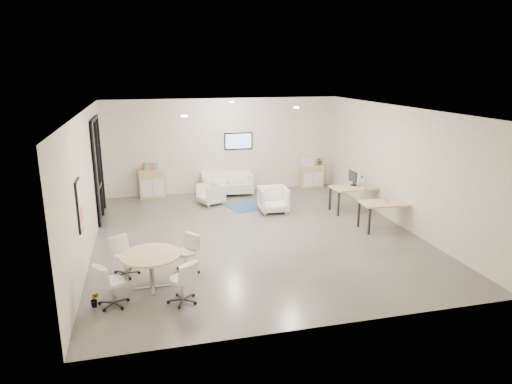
{
  "coord_description": "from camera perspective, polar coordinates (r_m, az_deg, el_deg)",
  "views": [
    {
      "loc": [
        -2.68,
        -10.76,
        4.14
      ],
      "look_at": [
        0.11,
        0.4,
        1.03
      ],
      "focal_mm": 32.0,
      "sensor_mm": 36.0,
      "label": 1
    }
  ],
  "objects": [
    {
      "name": "artwork",
      "position": [
        9.61,
        -21.21,
        -1.59
      ],
      "size": [
        0.05,
        0.54,
        1.04
      ],
      "color": "black",
      "rests_on": "room_shell"
    },
    {
      "name": "ceiling_spots",
      "position": [
        11.9,
        -1.98,
        10.49
      ],
      "size": [
        3.14,
        4.14,
        0.03
      ],
      "color": "#FFEAC6",
      "rests_on": "room_shell"
    },
    {
      "name": "loveseat",
      "position": [
        15.54,
        -3.62,
        0.98
      ],
      "size": [
        1.78,
        1.0,
        0.64
      ],
      "rotation": [
        0.0,
        0.0,
        -0.09
      ],
      "color": "white",
      "rests_on": "room_shell"
    },
    {
      "name": "armchair_left",
      "position": [
        14.45,
        -5.7,
        -0.13
      ],
      "size": [
        0.88,
        0.9,
        0.71
      ],
      "primitive_type": "imported",
      "rotation": [
        0.0,
        0.0,
        -1.15
      ],
      "color": "white",
      "rests_on": "room_shell"
    },
    {
      "name": "cup",
      "position": [
        12.57,
        15.94,
        -0.9
      ],
      "size": [
        0.13,
        0.11,
        0.12
      ],
      "primitive_type": "imported",
      "rotation": [
        0.0,
        0.0,
        -0.17
      ],
      "color": "white",
      "rests_on": "desk_front"
    },
    {
      "name": "printer",
      "position": [
        16.38,
        6.4,
        3.84
      ],
      "size": [
        0.46,
        0.39,
        0.31
      ],
      "rotation": [
        0.0,
        0.0,
        0.06
      ],
      "color": "white",
      "rests_on": "sideboard_right"
    },
    {
      "name": "armchair_right",
      "position": [
        13.56,
        2.17,
        -0.8
      ],
      "size": [
        0.85,
        0.8,
        0.84
      ],
      "primitive_type": "imported",
      "rotation": [
        0.0,
        0.0,
        -0.05
      ],
      "color": "white",
      "rests_on": "room_shell"
    },
    {
      "name": "desk_front",
      "position": [
        12.56,
        16.08,
        -1.58
      ],
      "size": [
        1.46,
        0.81,
        0.73
      ],
      "rotation": [
        0.0,
        0.0,
        -0.07
      ],
      "color": "tan",
      "rests_on": "room_shell"
    },
    {
      "name": "wall_tv",
      "position": [
        15.74,
        -2.22,
        6.38
      ],
      "size": [
        0.98,
        0.06,
        0.58
      ],
      "color": "black",
      "rests_on": "room_shell"
    },
    {
      "name": "round_table",
      "position": [
        9.08,
        -13.0,
        -8.05
      ],
      "size": [
        1.17,
        1.17,
        0.71
      ],
      "color": "tan",
      "rests_on": "room_shell"
    },
    {
      "name": "plant_floor",
      "position": [
        8.92,
        -19.47,
        -13.01
      ],
      "size": [
        0.2,
        0.31,
        0.13
      ],
      "primitive_type": "imported",
      "rotation": [
        0.0,
        0.0,
        -0.15
      ],
      "color": "#3F7F3F",
      "rests_on": "room_shell"
    },
    {
      "name": "sideboard_right",
      "position": [
        16.55,
        6.95,
        1.98
      ],
      "size": [
        0.82,
        0.4,
        0.82
      ],
      "color": "tan",
      "rests_on": "room_shell"
    },
    {
      "name": "sideboard_left",
      "position": [
        15.46,
        -12.83,
        1.02
      ],
      "size": [
        0.84,
        0.44,
        0.95
      ],
      "color": "tan",
      "rests_on": "room_shell"
    },
    {
      "name": "glass_door",
      "position": [
        13.59,
        -19.15,
        3.09
      ],
      "size": [
        0.09,
        1.9,
        2.85
      ],
      "color": "black",
      "rests_on": "room_shell"
    },
    {
      "name": "room_shell",
      "position": [
        11.38,
        -0.05,
        2.23
      ],
      "size": [
        9.6,
        10.6,
        4.8
      ],
      "color": "#56534E",
      "rests_on": "ground"
    },
    {
      "name": "books",
      "position": [
        15.34,
        -13.12,
        3.14
      ],
      "size": [
        0.49,
        0.14,
        0.22
      ],
      "color": "red",
      "rests_on": "sideboard_left"
    },
    {
      "name": "monitor",
      "position": [
        13.92,
        12.02,
        1.74
      ],
      "size": [
        0.2,
        0.5,
        0.44
      ],
      "color": "black",
      "rests_on": "desk_rear"
    },
    {
      "name": "plant_cabinet",
      "position": [
        16.53,
        8.03,
        3.78
      ],
      "size": [
        0.32,
        0.34,
        0.23
      ],
      "primitive_type": "imported",
      "rotation": [
        0.0,
        0.0,
        0.24
      ],
      "color": "#3F7F3F",
      "rests_on": "sideboard_right"
    },
    {
      "name": "meeting_chairs",
      "position": [
        9.16,
        -12.92,
        -9.3
      ],
      "size": [
        2.22,
        2.22,
        0.82
      ],
      "color": "white",
      "rests_on": "room_shell"
    },
    {
      "name": "desk_rear",
      "position": [
        13.88,
        12.36,
        0.35
      ],
      "size": [
        1.5,
        0.81,
        0.76
      ],
      "rotation": [
        0.0,
        0.0,
        0.06
      ],
      "color": "tan",
      "rests_on": "room_shell"
    },
    {
      "name": "blue_rug",
      "position": [
        14.38,
        -0.12,
        -1.58
      ],
      "size": [
        1.95,
        1.53,
        0.01
      ],
      "primitive_type": "cube",
      "rotation": [
        0.0,
        0.0,
        0.25
      ],
      "color": "#305694",
      "rests_on": "room_shell"
    }
  ]
}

